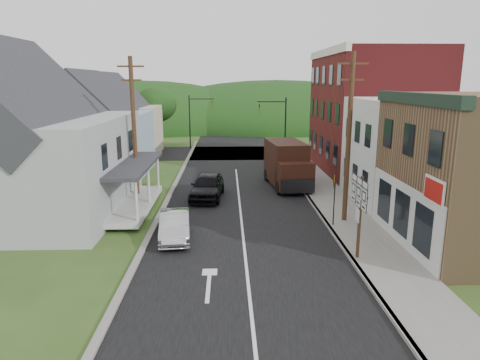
{
  "coord_description": "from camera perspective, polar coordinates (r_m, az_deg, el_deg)",
  "views": [
    {
      "loc": [
        -0.77,
        -18.57,
        7.51
      ],
      "look_at": [
        -0.06,
        4.43,
        2.2
      ],
      "focal_mm": 32.0,
      "sensor_mm": 36.0,
      "label": 1
    }
  ],
  "objects": [
    {
      "name": "dark_sedan",
      "position": [
        28.1,
        -4.4,
        -0.81
      ],
      "size": [
        2.38,
        5.0,
        1.65
      ],
      "primitive_type": "imported",
      "rotation": [
        0.0,
        0.0,
        -0.09
      ],
      "color": "black",
      "rests_on": "ground"
    },
    {
      "name": "ground",
      "position": [
        20.05,
        0.57,
        -9.01
      ],
      "size": [
        120.0,
        120.0,
        0.0
      ],
      "primitive_type": "plane",
      "color": "#2D4719",
      "rests_on": "ground"
    },
    {
      "name": "delivery_van",
      "position": [
        31.07,
        6.33,
        2.04
      ],
      "size": [
        2.96,
        6.05,
        3.26
      ],
      "rotation": [
        0.0,
        0.0,
        0.11
      ],
      "color": "black",
      "rests_on": "ground"
    },
    {
      "name": "curb_left",
      "position": [
        27.87,
        -9.71,
        -2.7
      ],
      "size": [
        0.3,
        55.0,
        0.12
      ],
      "primitive_type": "cube",
      "color": "slate",
      "rests_on": "ground"
    },
    {
      "name": "tree_left_d",
      "position": [
        51.31,
        -11.15,
        9.82
      ],
      "size": [
        4.8,
        4.8,
        6.94
      ],
      "color": "#382616",
      "rests_on": "ground"
    },
    {
      "name": "utility_pole_left",
      "position": [
        27.33,
        -13.95,
        6.62
      ],
      "size": [
        1.6,
        0.26,
        9.0
      ],
      "color": "#472D19",
      "rests_on": "ground"
    },
    {
      "name": "cross_road",
      "position": [
        46.19,
        -0.78,
        3.64
      ],
      "size": [
        60.0,
        9.0,
        0.02
      ],
      "primitive_type": "cube",
      "color": "black",
      "rests_on": "ground"
    },
    {
      "name": "storefront_red",
      "position": [
        37.65,
        17.14,
        8.6
      ],
      "size": [
        8.0,
        12.0,
        10.0
      ],
      "primitive_type": "cube",
      "color": "maroon",
      "rests_on": "ground"
    },
    {
      "name": "house_blue",
      "position": [
        37.21,
        -17.82,
        6.49
      ],
      "size": [
        7.14,
        8.16,
        7.28
      ],
      "color": "#8EA8C2",
      "rests_on": "ground"
    },
    {
      "name": "curb_right",
      "position": [
        28.1,
        9.23,
        -2.52
      ],
      "size": [
        0.2,
        55.0,
        0.15
      ],
      "primitive_type": "cube",
      "color": "slate",
      "rests_on": "ground"
    },
    {
      "name": "house_cream",
      "position": [
        46.0,
        -15.38,
        7.78
      ],
      "size": [
        7.14,
        8.16,
        7.28
      ],
      "color": "beige",
      "rests_on": "ground"
    },
    {
      "name": "utility_pole_right",
      "position": [
        23.15,
        14.29,
        5.51
      ],
      "size": [
        1.6,
        0.26,
        9.0
      ],
      "color": "#472D19",
      "rests_on": "ground"
    },
    {
      "name": "silver_sedan",
      "position": [
        21.14,
        -8.7,
        -6.06
      ],
      "size": [
        1.81,
        4.15,
        1.33
      ],
      "primitive_type": "imported",
      "rotation": [
        0.0,
        0.0,
        0.1
      ],
      "color": "#ADACB1",
      "rests_on": "ground"
    },
    {
      "name": "traffic_signal_right",
      "position": [
        42.54,
        5.14,
        7.88
      ],
      "size": [
        2.87,
        0.2,
        6.0
      ],
      "color": "black",
      "rests_on": "ground"
    },
    {
      "name": "sidewalk_right",
      "position": [
        28.39,
        11.9,
        -2.48
      ],
      "size": [
        2.8,
        55.0,
        0.15
      ],
      "primitive_type": "cube",
      "color": "slate",
      "rests_on": "ground"
    },
    {
      "name": "house_gray",
      "position": [
        27.22,
        -26.21,
        4.75
      ],
      "size": [
        10.2,
        12.24,
        8.35
      ],
      "color": "#9C9FA1",
      "rests_on": "ground"
    },
    {
      "name": "route_sign_cluster",
      "position": [
        18.58,
        15.62,
        -3.3
      ],
      "size": [
        0.17,
        2.03,
        3.56
      ],
      "rotation": [
        0.0,
        0.0,
        -0.0
      ],
      "color": "#472D19",
      "rests_on": "sidewalk_right"
    },
    {
      "name": "traffic_signal_left",
      "position": [
        49.34,
        -5.92,
        8.57
      ],
      "size": [
        2.87,
        0.2,
        6.0
      ],
      "color": "black",
      "rests_on": "ground"
    },
    {
      "name": "storefront_white",
      "position": [
        29.04,
        22.86,
        3.53
      ],
      "size": [
        8.0,
        7.0,
        6.5
      ],
      "primitive_type": "cube",
      "color": "silver",
      "rests_on": "ground"
    },
    {
      "name": "road",
      "position": [
        29.55,
        -0.21,
        -1.73
      ],
      "size": [
        9.0,
        90.0,
        0.02
      ],
      "primitive_type": "cube",
      "color": "black",
      "rests_on": "ground"
    },
    {
      "name": "tree_left_c",
      "position": [
        42.69,
        -27.44,
        9.45
      ],
      "size": [
        5.8,
        5.8,
        8.41
      ],
      "color": "#382616",
      "rests_on": "ground"
    },
    {
      "name": "warning_sign",
      "position": [
        22.7,
        12.44,
        -1.64
      ],
      "size": [
        0.18,
        0.75,
        2.73
      ],
      "rotation": [
        0.0,
        0.0,
        -0.18
      ],
      "color": "black",
      "rests_on": "sidewalk_right"
    },
    {
      "name": "forested_ridge",
      "position": [
        73.96,
        -1.16,
        7.17
      ],
      "size": [
        90.0,
        30.0,
        16.0
      ],
      "primitive_type": "ellipsoid",
      "color": "black",
      "rests_on": "ground"
    }
  ]
}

